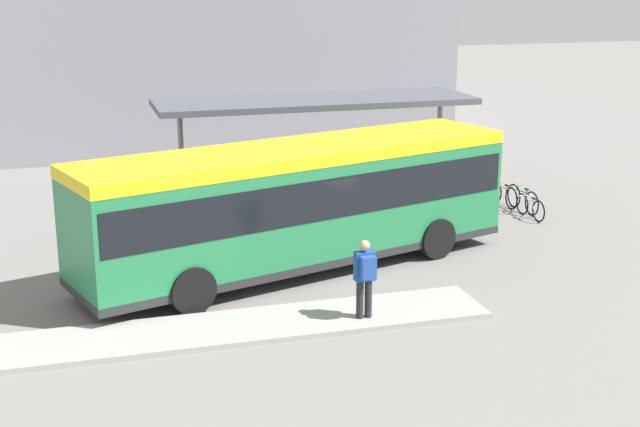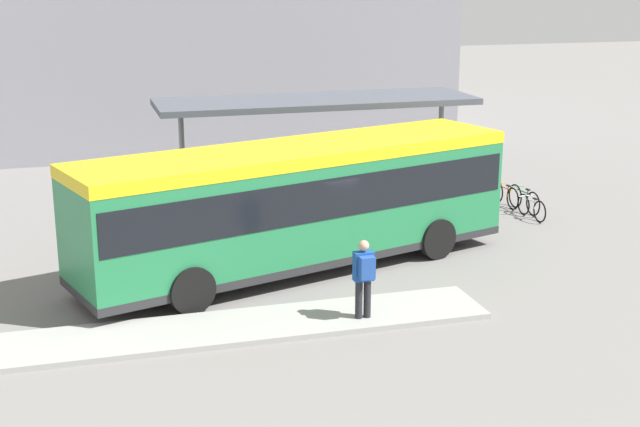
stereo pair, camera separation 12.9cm
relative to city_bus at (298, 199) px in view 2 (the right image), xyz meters
The scene contains 10 objects.
ground_plane 1.84m from the city_bus, 162.79° to the right, with size 120.00×120.00×0.00m, color slate.
curb_island 4.41m from the city_bus, 122.73° to the right, with size 10.69×1.80×0.12m.
city_bus is the anchor object (origin of this frame).
pedestrian_waiting 3.88m from the city_bus, 83.43° to the right, with size 0.42×0.44×1.71m.
bicycle_white 8.50m from the city_bus, 18.49° to the left, with size 0.48×1.55×0.67m.
bicycle_green 8.91m from the city_bus, 22.94° to the left, with size 0.48×1.77×0.76m.
bicycle_orange 9.02m from the city_bus, 28.18° to the left, with size 0.48×1.66×0.72m.
bicycle_red 9.31m from the city_bus, 32.80° to the left, with size 0.48×1.55×0.67m.
station_shelter 5.53m from the city_bus, 69.50° to the left, with size 9.51×2.83×3.55m.
potted_planter_near_shelter 3.05m from the city_bus, 66.25° to the left, with size 0.85×0.85×1.23m.
Camera 2 is at (-5.27, -20.46, 7.29)m, focal length 50.00 mm.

